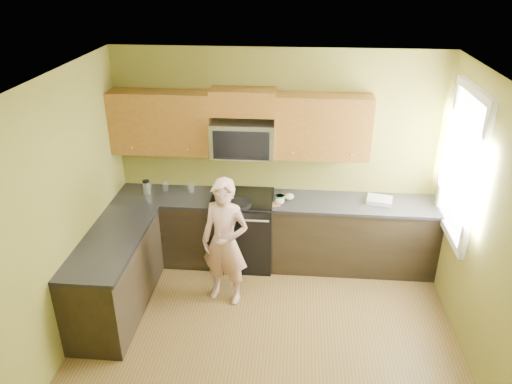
# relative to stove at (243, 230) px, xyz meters

# --- Properties ---
(floor) EXTENTS (4.00, 4.00, 0.00)m
(floor) POSITION_rel_stove_xyz_m (0.40, -1.68, -0.47)
(floor) COLOR brown
(floor) RESTS_ON ground
(ceiling) EXTENTS (4.00, 4.00, 0.00)m
(ceiling) POSITION_rel_stove_xyz_m (0.40, -1.68, 2.23)
(ceiling) COLOR white
(ceiling) RESTS_ON ground
(wall_back) EXTENTS (4.00, 0.00, 4.00)m
(wall_back) POSITION_rel_stove_xyz_m (0.40, 0.32, 0.88)
(wall_back) COLOR olive
(wall_back) RESTS_ON ground
(wall_left) EXTENTS (0.00, 4.00, 4.00)m
(wall_left) POSITION_rel_stove_xyz_m (-1.60, -1.68, 0.88)
(wall_left) COLOR olive
(wall_left) RESTS_ON ground
(wall_right) EXTENTS (0.00, 4.00, 4.00)m
(wall_right) POSITION_rel_stove_xyz_m (2.40, -1.68, 0.88)
(wall_right) COLOR olive
(wall_right) RESTS_ON ground
(cabinet_back_run) EXTENTS (4.00, 0.60, 0.88)m
(cabinet_back_run) POSITION_rel_stove_xyz_m (0.40, 0.02, -0.03)
(cabinet_back_run) COLOR black
(cabinet_back_run) RESTS_ON floor
(cabinet_left_run) EXTENTS (0.60, 1.60, 0.88)m
(cabinet_left_run) POSITION_rel_stove_xyz_m (-1.30, -1.08, -0.03)
(cabinet_left_run) COLOR black
(cabinet_left_run) RESTS_ON floor
(countertop_back) EXTENTS (4.00, 0.62, 0.04)m
(countertop_back) POSITION_rel_stove_xyz_m (0.40, 0.01, 0.43)
(countertop_back) COLOR black
(countertop_back) RESTS_ON cabinet_back_run
(countertop_left) EXTENTS (0.62, 1.60, 0.04)m
(countertop_left) POSITION_rel_stove_xyz_m (-1.29, -1.08, 0.43)
(countertop_left) COLOR black
(countertop_left) RESTS_ON cabinet_left_run
(stove) EXTENTS (0.76, 0.65, 0.95)m
(stove) POSITION_rel_stove_xyz_m (0.00, 0.00, 0.00)
(stove) COLOR black
(stove) RESTS_ON floor
(microwave) EXTENTS (0.76, 0.40, 0.42)m
(microwave) POSITION_rel_stove_xyz_m (0.00, 0.12, 0.97)
(microwave) COLOR silver
(microwave) RESTS_ON wall_back
(upper_cab_left) EXTENTS (1.22, 0.33, 0.75)m
(upper_cab_left) POSITION_rel_stove_xyz_m (-0.99, 0.16, 0.97)
(upper_cab_left) COLOR brown
(upper_cab_left) RESTS_ON wall_back
(upper_cab_right) EXTENTS (1.12, 0.33, 0.75)m
(upper_cab_right) POSITION_rel_stove_xyz_m (0.94, 0.16, 0.97)
(upper_cab_right) COLOR brown
(upper_cab_right) RESTS_ON wall_back
(upper_cab_over_mw) EXTENTS (0.76, 0.33, 0.30)m
(upper_cab_over_mw) POSITION_rel_stove_xyz_m (0.00, 0.16, 1.62)
(upper_cab_over_mw) COLOR brown
(upper_cab_over_mw) RESTS_ON wall_back
(window) EXTENTS (0.06, 1.06, 1.66)m
(window) POSITION_rel_stove_xyz_m (2.38, -0.48, 1.17)
(window) COLOR white
(window) RESTS_ON wall_right
(woman) EXTENTS (0.63, 0.50, 1.51)m
(woman) POSITION_rel_stove_xyz_m (-0.11, -0.78, 0.28)
(woman) COLOR #DF7C6F
(woman) RESTS_ON floor
(frying_pan) EXTENTS (0.32, 0.48, 0.06)m
(frying_pan) POSITION_rel_stove_xyz_m (0.00, -0.26, 0.47)
(frying_pan) COLOR black
(frying_pan) RESTS_ON stove
(butter_tub) EXTENTS (0.14, 0.14, 0.08)m
(butter_tub) POSITION_rel_stove_xyz_m (0.47, -0.00, 0.45)
(butter_tub) COLOR #DEEB3E
(butter_tub) RESTS_ON countertop_back
(toast_slice) EXTENTS (0.14, 0.14, 0.01)m
(toast_slice) POSITION_rel_stove_xyz_m (0.41, -0.13, 0.45)
(toast_slice) COLOR #B27F47
(toast_slice) RESTS_ON countertop_back
(napkin_a) EXTENTS (0.13, 0.14, 0.06)m
(napkin_a) POSITION_rel_stove_xyz_m (0.46, -0.10, 0.48)
(napkin_a) COLOR silver
(napkin_a) RESTS_ON countertop_back
(napkin_b) EXTENTS (0.16, 0.17, 0.07)m
(napkin_b) POSITION_rel_stove_xyz_m (0.58, 0.04, 0.48)
(napkin_b) COLOR silver
(napkin_b) RESTS_ON countertop_back
(dish_towel) EXTENTS (0.34, 0.30, 0.05)m
(dish_towel) POSITION_rel_stove_xyz_m (1.68, 0.05, 0.47)
(dish_towel) COLOR silver
(dish_towel) RESTS_ON countertop_back
(travel_mug) EXTENTS (0.09, 0.09, 0.19)m
(travel_mug) POSITION_rel_stove_xyz_m (-1.22, 0.02, 0.45)
(travel_mug) COLOR silver
(travel_mug) RESTS_ON countertop_back
(glass_a) EXTENTS (0.08, 0.08, 0.12)m
(glass_a) POSITION_rel_stove_xyz_m (-1.22, 0.11, 0.51)
(glass_a) COLOR silver
(glass_a) RESTS_ON countertop_back
(glass_b) EXTENTS (0.09, 0.09, 0.12)m
(glass_b) POSITION_rel_stove_xyz_m (-1.01, 0.15, 0.51)
(glass_b) COLOR silver
(glass_b) RESTS_ON countertop_back
(glass_c) EXTENTS (0.07, 0.07, 0.12)m
(glass_c) POSITION_rel_stove_xyz_m (-0.67, 0.14, 0.51)
(glass_c) COLOR silver
(glass_c) RESTS_ON countertop_back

